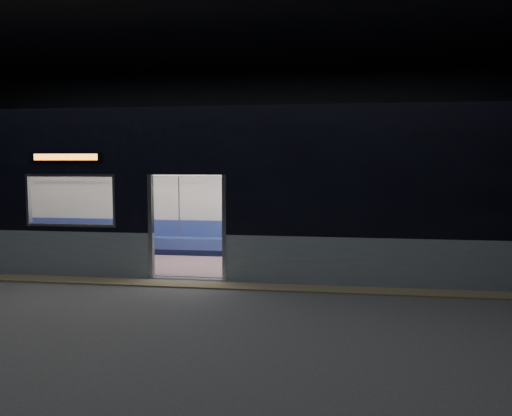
# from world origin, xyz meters

# --- Properties ---
(station_floor) EXTENTS (24.00, 14.00, 0.01)m
(station_floor) POSITION_xyz_m (0.00, 0.00, -0.01)
(station_floor) COLOR #47494C
(station_floor) RESTS_ON ground
(station_envelope) EXTENTS (24.00, 14.00, 5.00)m
(station_envelope) POSITION_xyz_m (0.00, 0.00, 3.66)
(station_envelope) COLOR black
(station_envelope) RESTS_ON station_floor
(tactile_strip) EXTENTS (22.80, 0.50, 0.03)m
(tactile_strip) POSITION_xyz_m (0.00, 0.55, 0.01)
(tactile_strip) COLOR #8C7F59
(tactile_strip) RESTS_ON station_floor
(metro_car) EXTENTS (18.00, 3.04, 3.35)m
(metro_car) POSITION_xyz_m (-0.00, 2.54, 1.85)
(metro_car) COLOR #92A6AE
(metro_car) RESTS_ON station_floor
(passenger) EXTENTS (0.42, 0.72, 1.41)m
(passenger) POSITION_xyz_m (1.53, 3.55, 0.81)
(passenger) COLOR black
(passenger) RESTS_ON metro_car
(handbag) EXTENTS (0.35, 0.33, 0.14)m
(handbag) POSITION_xyz_m (1.53, 3.31, 0.69)
(handbag) COLOR black
(handbag) RESTS_ON passenger
(transit_map) EXTENTS (0.92, 0.03, 0.60)m
(transit_map) POSITION_xyz_m (1.82, 3.85, 1.45)
(transit_map) COLOR white
(transit_map) RESTS_ON metro_car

